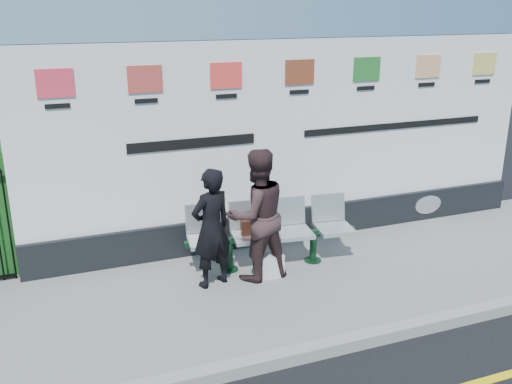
{
  "coord_description": "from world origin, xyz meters",
  "views": [
    {
      "loc": [
        -3.03,
        -3.67,
        3.59
      ],
      "look_at": [
        -0.49,
        2.94,
        1.25
      ],
      "focal_mm": 40.0,
      "sensor_mm": 36.0,
      "label": 1
    }
  ],
  "objects_px": {
    "billboard": "(295,156)",
    "bench": "(272,249)",
    "woman_left": "(211,228)",
    "woman_right": "(257,215)"
  },
  "relations": [
    {
      "from": "billboard",
      "to": "woman_left",
      "type": "relative_size",
      "value": 5.1
    },
    {
      "from": "bench",
      "to": "woman_left",
      "type": "height_order",
      "value": "woman_left"
    },
    {
      "from": "bench",
      "to": "woman_left",
      "type": "relative_size",
      "value": 1.47
    },
    {
      "from": "woman_left",
      "to": "bench",
      "type": "bearing_deg",
      "value": 175.42
    },
    {
      "from": "billboard",
      "to": "bench",
      "type": "distance_m",
      "value": 1.54
    },
    {
      "from": "woman_right",
      "to": "billboard",
      "type": "bearing_deg",
      "value": -141.34
    },
    {
      "from": "billboard",
      "to": "bench",
      "type": "xyz_separation_m",
      "value": [
        -0.72,
        -0.85,
        -1.05
      ]
    },
    {
      "from": "bench",
      "to": "woman_left",
      "type": "bearing_deg",
      "value": -158.32
    },
    {
      "from": "woman_left",
      "to": "billboard",
      "type": "bearing_deg",
      "value": -165.62
    },
    {
      "from": "woman_left",
      "to": "woman_right",
      "type": "bearing_deg",
      "value": 160.9
    }
  ]
}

